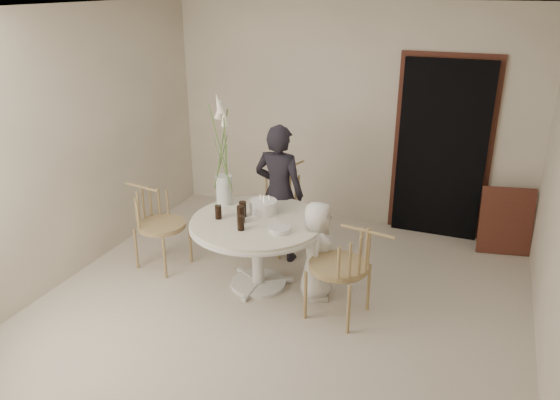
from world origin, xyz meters
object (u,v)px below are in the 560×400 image
(chair_left, at_px, (152,215))
(birthday_cake, at_px, (263,207))
(flower_vase, at_px, (223,166))
(table, at_px, (258,230))
(boy, at_px, (317,250))
(chair_far, at_px, (283,195))
(girl, at_px, (279,193))
(chair_right, at_px, (352,260))

(chair_left, relative_size, birthday_cake, 3.24)
(chair_left, height_order, flower_vase, flower_vase)
(table, relative_size, boy, 1.34)
(birthday_cake, xyz_separation_m, flower_vase, (-0.47, 0.07, 0.34))
(chair_far, bearing_deg, birthday_cake, -65.14)
(chair_far, bearing_deg, flower_vase, -98.70)
(chair_far, distance_m, girl, 0.39)
(table, relative_size, birthday_cake, 4.87)
(table, distance_m, boy, 0.62)
(chair_far, xyz_separation_m, boy, (0.72, -0.98, -0.11))
(table, xyz_separation_m, birthday_cake, (-0.01, 0.18, 0.18))
(birthday_cake, bearing_deg, girl, 92.57)
(chair_far, bearing_deg, chair_right, -30.01)
(flower_vase, bearing_deg, birthday_cake, -8.98)
(table, distance_m, flower_vase, 0.76)
(chair_left, height_order, birthday_cake, birthday_cake)
(chair_right, distance_m, girl, 1.39)
(chair_left, distance_m, flower_vase, 0.97)
(chair_left, relative_size, boy, 0.89)
(girl, bearing_deg, chair_left, 30.34)
(flower_vase, bearing_deg, girl, 41.71)
(table, distance_m, girl, 0.68)
(birthday_cake, height_order, flower_vase, flower_vase)
(girl, relative_size, flower_vase, 1.32)
(chair_left, distance_m, boy, 1.85)
(table, distance_m, birthday_cake, 0.26)
(chair_left, xyz_separation_m, boy, (1.85, -0.01, -0.08))
(chair_left, bearing_deg, girl, -52.48)
(girl, bearing_deg, birthday_cake, 95.56)
(chair_far, relative_size, chair_left, 1.07)
(boy, bearing_deg, chair_right, -136.40)
(chair_far, bearing_deg, chair_left, -121.69)
(birthday_cake, relative_size, flower_vase, 0.24)
(table, xyz_separation_m, chair_left, (-1.24, 0.04, -0.04))
(chair_left, distance_m, birthday_cake, 1.26)
(chair_far, distance_m, chair_right, 1.68)
(boy, distance_m, birthday_cake, 0.71)
(boy, height_order, flower_vase, flower_vase)
(table, relative_size, chair_far, 1.41)
(girl, height_order, boy, girl)
(chair_right, height_order, chair_left, chair_right)
(boy, xyz_separation_m, birthday_cake, (-0.62, 0.15, 0.30))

